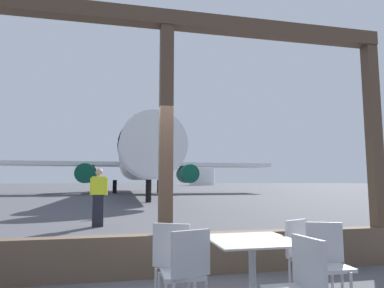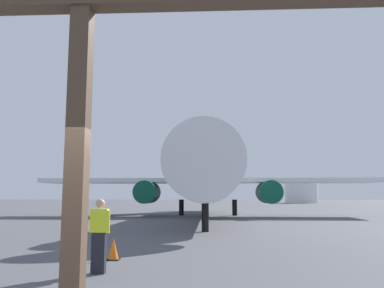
% 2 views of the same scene
% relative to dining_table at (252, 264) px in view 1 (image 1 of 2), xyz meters
% --- Properties ---
extents(ground_plane, '(220.00, 220.00, 0.00)m').
position_rel_dining_table_xyz_m(ground_plane, '(-0.77, 41.45, -0.48)').
color(ground_plane, '#4C4C51').
extents(window_frame, '(7.54, 0.24, 4.03)m').
position_rel_dining_table_xyz_m(window_frame, '(-0.77, 1.45, 0.99)').
color(window_frame, brown).
rests_on(window_frame, ground).
extents(dining_table, '(0.92, 0.92, 0.74)m').
position_rel_dining_table_xyz_m(dining_table, '(0.00, 0.00, 0.00)').
color(dining_table, '#ADA89E').
rests_on(dining_table, ground).
extents(cafe_chair_window_left, '(0.43, 0.43, 0.89)m').
position_rel_dining_table_xyz_m(cafe_chair_window_left, '(0.08, -0.85, 0.05)').
color(cafe_chair_window_left, '#B2B2B7').
rests_on(cafe_chair_window_left, ground).
extents(cafe_chair_window_right, '(0.51, 0.51, 0.93)m').
position_rel_dining_table_xyz_m(cafe_chair_window_right, '(-0.84, 0.11, 0.08)').
color(cafe_chair_window_right, '#B2B2B7').
rests_on(cafe_chair_window_right, ground).
extents(cafe_chair_aisle_left, '(0.51, 0.51, 0.89)m').
position_rel_dining_table_xyz_m(cafe_chair_aisle_left, '(0.77, 0.26, 0.05)').
color(cafe_chair_aisle_left, '#B2B2B7').
rests_on(cafe_chair_aisle_left, ground).
extents(cafe_chair_aisle_right, '(0.50, 0.50, 0.90)m').
position_rel_dining_table_xyz_m(cafe_chair_aisle_right, '(0.84, -0.11, 0.06)').
color(cafe_chair_aisle_right, '#B2B2B7').
rests_on(cafe_chair_aisle_right, ground).
extents(cafe_chair_side_extra, '(0.48, 0.48, 0.91)m').
position_rel_dining_table_xyz_m(cafe_chair_side_extra, '(-0.78, -0.26, 0.07)').
color(cafe_chair_side_extra, '#B2B2B7').
rests_on(cafe_chair_side_extra, ground).
extents(airplane, '(28.90, 31.49, 10.31)m').
position_rel_dining_table_xyz_m(airplane, '(0.26, 29.74, 2.88)').
color(airplane, silver).
rests_on(airplane, ground).
extents(ground_crew_worker, '(0.54, 0.27, 1.74)m').
position_rel_dining_table_xyz_m(ground_crew_worker, '(-2.08, 6.95, 0.43)').
color(ground_crew_worker, black).
rests_on(ground_crew_worker, ground).
extents(traffic_cone, '(0.36, 0.36, 0.62)m').
position_rel_dining_table_xyz_m(traffic_cone, '(-2.22, 8.88, -0.18)').
color(traffic_cone, orange).
rests_on(traffic_cone, ground).
extents(fuel_storage_tank, '(7.43, 7.43, 4.77)m').
position_rel_dining_table_xyz_m(fuel_storage_tank, '(21.29, 89.35, 1.91)').
color(fuel_storage_tank, white).
rests_on(fuel_storage_tank, ground).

